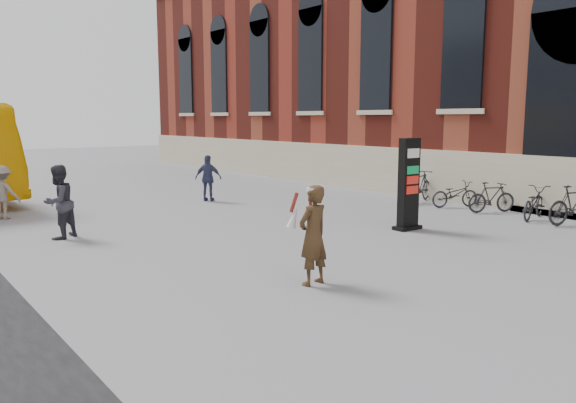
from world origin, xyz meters
TOP-DOWN VIEW (x-y plane):
  - ground at (0.00, 0.00)m, footprint 100.00×100.00m
  - info_pylon at (4.44, 1.88)m, footprint 0.78×0.40m
  - woman at (-0.75, -0.41)m, footprint 0.73×0.68m
  - pedestrian_a at (-3.19, 6.28)m, footprint 1.11×1.05m
  - pedestrian_b at (-3.73, 10.06)m, footprint 1.13×1.12m
  - pedestrian_c at (2.82, 9.62)m, footprint 0.94×0.98m
  - bike_3 at (8.60, -0.45)m, footprint 1.91×0.99m
  - bike_4 at (8.60, 0.71)m, footprint 1.90×1.03m
  - bike_5 at (8.60, 2.09)m, footprint 1.65×1.07m
  - bike_6 at (8.60, 3.45)m, footprint 1.75×1.16m
  - bike_7 at (8.60, 4.89)m, footprint 1.95×1.09m

SIDE VIEW (x-z plane):
  - ground at x=0.00m, z-range 0.00..0.00m
  - bike_6 at x=8.60m, z-range 0.00..0.87m
  - bike_4 at x=8.60m, z-range 0.00..0.95m
  - bike_5 at x=8.60m, z-range 0.00..0.96m
  - bike_3 at x=8.60m, z-range 0.00..1.10m
  - bike_7 at x=8.60m, z-range 0.00..1.13m
  - pedestrian_b at x=-3.73m, z-range 0.00..1.57m
  - pedestrian_c at x=2.82m, z-range 0.00..1.64m
  - pedestrian_a at x=-3.19m, z-range 0.00..1.81m
  - woman at x=-0.75m, z-range 0.02..1.80m
  - info_pylon at x=4.44m, z-range 0.00..2.41m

